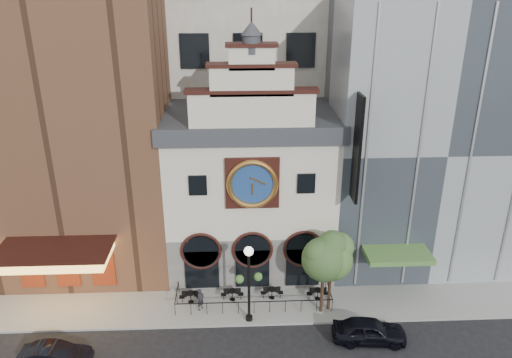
{
  "coord_description": "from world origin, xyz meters",
  "views": [
    {
      "loc": [
        -1.12,
        -26.45,
        21.46
      ],
      "look_at": [
        0.34,
        6.0,
        7.98
      ],
      "focal_mm": 35.0,
      "sensor_mm": 36.0,
      "label": 1
    }
  ],
  "objects_px": {
    "bistro_0": "(191,297)",
    "car_right": "(369,331)",
    "tree_right": "(332,256)",
    "car_left": "(55,356)",
    "bistro_1": "(232,294)",
    "tree_left": "(325,256)",
    "bistro_2": "(272,292)",
    "bistro_3": "(318,293)",
    "pedestrian": "(200,299)",
    "lamppost": "(249,276)"
  },
  "relations": [
    {
      "from": "bistro_1",
      "to": "bistro_2",
      "type": "bearing_deg",
      "value": 1.45
    },
    {
      "from": "bistro_2",
      "to": "pedestrian",
      "type": "height_order",
      "value": "pedestrian"
    },
    {
      "from": "bistro_0",
      "to": "bistro_1",
      "type": "height_order",
      "value": "same"
    },
    {
      "from": "bistro_1",
      "to": "bistro_3",
      "type": "distance_m",
      "value": 6.02
    },
    {
      "from": "bistro_1",
      "to": "pedestrian",
      "type": "height_order",
      "value": "pedestrian"
    },
    {
      "from": "car_right",
      "to": "lamppost",
      "type": "height_order",
      "value": "lamppost"
    },
    {
      "from": "bistro_3",
      "to": "pedestrian",
      "type": "relative_size",
      "value": 0.99
    },
    {
      "from": "bistro_0",
      "to": "car_left",
      "type": "xyz_separation_m",
      "value": [
        -7.49,
        -5.54,
        0.07
      ]
    },
    {
      "from": "bistro_0",
      "to": "car_left",
      "type": "height_order",
      "value": "car_left"
    },
    {
      "from": "bistro_2",
      "to": "tree_right",
      "type": "height_order",
      "value": "tree_right"
    },
    {
      "from": "bistro_0",
      "to": "bistro_2",
      "type": "height_order",
      "value": "same"
    },
    {
      "from": "bistro_0",
      "to": "bistro_3",
      "type": "xyz_separation_m",
      "value": [
        8.91,
        -0.02,
        0.0
      ]
    },
    {
      "from": "car_right",
      "to": "tree_right",
      "type": "xyz_separation_m",
      "value": [
        -1.94,
        3.19,
        3.5
      ]
    },
    {
      "from": "bistro_1",
      "to": "lamppost",
      "type": "height_order",
      "value": "lamppost"
    },
    {
      "from": "bistro_1",
      "to": "tree_left",
      "type": "relative_size",
      "value": 0.27
    },
    {
      "from": "tree_left",
      "to": "bistro_1",
      "type": "bearing_deg",
      "value": 166.29
    },
    {
      "from": "tree_right",
      "to": "pedestrian",
      "type": "bearing_deg",
      "value": 178.1
    },
    {
      "from": "bistro_0",
      "to": "tree_right",
      "type": "relative_size",
      "value": 0.28
    },
    {
      "from": "bistro_3",
      "to": "car_right",
      "type": "height_order",
      "value": "car_right"
    },
    {
      "from": "bistro_0",
      "to": "bistro_1",
      "type": "bearing_deg",
      "value": 3.02
    },
    {
      "from": "bistro_2",
      "to": "car_right",
      "type": "height_order",
      "value": "car_right"
    },
    {
      "from": "bistro_1",
      "to": "pedestrian",
      "type": "bearing_deg",
      "value": -155.71
    },
    {
      "from": "bistro_1",
      "to": "pedestrian",
      "type": "xyz_separation_m",
      "value": [
        -2.15,
        -0.97,
        0.33
      ]
    },
    {
      "from": "bistro_2",
      "to": "pedestrian",
      "type": "relative_size",
      "value": 0.99
    },
    {
      "from": "tree_left",
      "to": "pedestrian",
      "type": "bearing_deg",
      "value": 176.42
    },
    {
      "from": "bistro_0",
      "to": "bistro_3",
      "type": "bearing_deg",
      "value": -0.13
    },
    {
      "from": "bistro_3",
      "to": "lamppost",
      "type": "xyz_separation_m",
      "value": [
        -4.9,
        -2.08,
        2.97
      ]
    },
    {
      "from": "bistro_1",
      "to": "bistro_2",
      "type": "height_order",
      "value": "same"
    },
    {
      "from": "pedestrian",
      "to": "bistro_3",
      "type": "bearing_deg",
      "value": -46.7
    },
    {
      "from": "pedestrian",
      "to": "lamppost",
      "type": "distance_m",
      "value": 4.38
    },
    {
      "from": "car_right",
      "to": "tree_left",
      "type": "height_order",
      "value": "tree_left"
    },
    {
      "from": "bistro_0",
      "to": "tree_right",
      "type": "height_order",
      "value": "tree_right"
    },
    {
      "from": "bistro_1",
      "to": "car_right",
      "type": "distance_m",
      "value": 9.65
    },
    {
      "from": "bistro_0",
      "to": "car_right",
      "type": "distance_m",
      "value": 12.23
    },
    {
      "from": "bistro_1",
      "to": "tree_right",
      "type": "xyz_separation_m",
      "value": [
        6.62,
        -1.26,
        3.66
      ]
    },
    {
      "from": "pedestrian",
      "to": "tree_right",
      "type": "relative_size",
      "value": 0.28
    },
    {
      "from": "bistro_1",
      "to": "lamppost",
      "type": "xyz_separation_m",
      "value": [
        1.11,
        -2.25,
        2.97
      ]
    },
    {
      "from": "bistro_2",
      "to": "lamppost",
      "type": "relative_size",
      "value": 0.28
    },
    {
      "from": "bistro_0",
      "to": "tree_right",
      "type": "distance_m",
      "value": 10.25
    },
    {
      "from": "bistro_3",
      "to": "lamppost",
      "type": "height_order",
      "value": "lamppost"
    },
    {
      "from": "bistro_3",
      "to": "bistro_0",
      "type": "bearing_deg",
      "value": 179.87
    },
    {
      "from": "car_right",
      "to": "bistro_2",
      "type": "bearing_deg",
      "value": 56.94
    },
    {
      "from": "pedestrian",
      "to": "car_right",
      "type": "bearing_deg",
      "value": -70.26
    },
    {
      "from": "tree_left",
      "to": "car_left",
      "type": "bearing_deg",
      "value": -165.66
    },
    {
      "from": "car_left",
      "to": "lamppost",
      "type": "distance_m",
      "value": 12.34
    },
    {
      "from": "bistro_3",
      "to": "lamppost",
      "type": "bearing_deg",
      "value": -157.02
    },
    {
      "from": "car_right",
      "to": "pedestrian",
      "type": "height_order",
      "value": "pedestrian"
    },
    {
      "from": "bistro_2",
      "to": "pedestrian",
      "type": "xyz_separation_m",
      "value": [
        -4.94,
        -1.04,
        0.33
      ]
    },
    {
      "from": "car_left",
      "to": "bistro_0",
      "type": "bearing_deg",
      "value": -51.42
    },
    {
      "from": "car_left",
      "to": "tree_left",
      "type": "distance_m",
      "value": 17.41
    }
  ]
}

